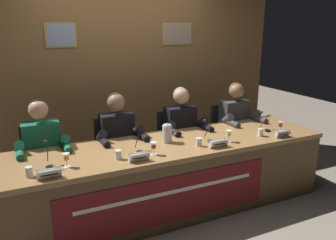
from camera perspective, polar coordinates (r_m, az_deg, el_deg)
The scene contains 28 objects.
ground_plane at distance 3.74m, azimuth 0.00°, elevation -14.63°, with size 12.00×12.00×0.00m, color gray.
wall_back_panelled at distance 4.64m, azimuth -7.73°, elevation 8.30°, with size 4.65×0.14×2.60m.
conference_table at distance 3.41m, azimuth 0.76°, elevation -8.17°, with size 3.45×0.87×0.73m.
chair_far_left at distance 3.84m, azimuth -20.49°, elevation -7.79°, with size 0.44×0.45×0.88m.
panelist_far_left at distance 3.56m, azimuth -20.62°, elevation -4.92°, with size 0.51×0.48×1.21m.
nameplate_far_left at distance 2.82m, azimuth -19.70°, elevation -8.70°, with size 0.19×0.06×0.08m.
juice_glass_far_left at distance 2.97m, azimuth -17.05°, elevation -6.19°, with size 0.06×0.06×0.12m.
water_cup_far_left at distance 2.91m, azimuth -22.71°, elevation -8.29°, with size 0.06×0.06×0.08m.
microphone_far_left at distance 3.03m, azimuth -19.85°, elevation -6.25°, with size 0.06×0.17×0.22m.
chair_center_left at distance 3.96m, azimuth -9.03°, elevation -6.25°, with size 0.44×0.45×0.88m.
panelist_center_left at distance 3.68m, azimuth -8.35°, elevation -3.35°, with size 0.51×0.48×1.21m.
nameplate_center_left at distance 2.99m, azimuth -4.98°, elevation -6.36°, with size 0.18×0.06×0.08m.
juice_glass_center_left at distance 3.11m, azimuth -2.51°, elevation -4.49°, with size 0.06×0.06×0.12m.
water_cup_center_left at distance 3.06m, azimuth -8.51°, elevation -5.99°, with size 0.06×0.06×0.08m.
microphone_center_left at distance 3.19m, azimuth -5.16°, elevation -4.20°, with size 0.06×0.17×0.22m.
chair_center_right at distance 4.22m, azimuth 1.32°, elevation -4.63°, with size 0.44×0.45×0.88m.
panelist_center_right at distance 3.96m, azimuth 2.61°, elevation -1.80°, with size 0.51×0.48×1.21m.
nameplate_center_right at distance 3.35m, azimuth 8.68°, elevation -4.00°, with size 0.20×0.06×0.08m.
juice_glass_center_right at distance 3.51m, azimuth 10.37°, elevation -2.35°, with size 0.06×0.06×0.12m.
water_cup_center_right at distance 3.36m, azimuth 5.30°, elevation -3.87°, with size 0.06×0.06×0.08m.
microphone_center_right at distance 3.51m, azimuth 6.98°, elevation -2.42°, with size 0.06×0.17×0.22m.
chair_far_right at distance 4.60m, azimuth 10.17°, elevation -3.11°, with size 0.44×0.45×0.88m.
panelist_far_right at distance 4.37m, azimuth 11.83°, elevation -0.45°, with size 0.51×0.48×1.21m.
nameplate_far_right at distance 3.82m, azimuth 19.00°, elevation -2.21°, with size 0.18×0.06×0.08m.
juice_glass_far_right at distance 3.97m, azimuth 18.71°, elevation -0.80°, with size 0.06×0.06×0.12m.
water_cup_far_right at distance 3.78m, azimuth 15.58°, elevation -2.12°, with size 0.06×0.06×0.08m.
microphone_far_right at distance 3.99m, azimuth 16.37°, elevation -0.71°, with size 0.06×0.17×0.22m.
water_pitcher_central at distance 3.43m, azimuth -0.13°, elevation -2.34°, with size 0.15×0.10×0.21m.
Camera 1 is at (-1.36, -2.93, 1.90)m, focal length 35.56 mm.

